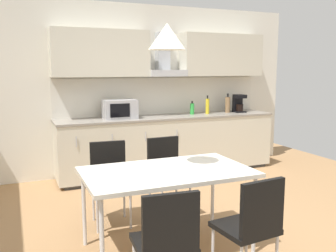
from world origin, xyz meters
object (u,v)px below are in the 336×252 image
object	(u,v)px
coffee_maker	(239,103)
chair_far_right	(167,168)
chair_near_left	(167,237)
bottle_green	(192,109)
dining_table	(167,175)
chair_near_right	(252,221)
bottle_yellow	(207,106)
bottle_brown	(228,104)
pendant_lamp	(167,36)
chair_far_left	(110,174)
microwave	(120,109)

from	to	relation	value
coffee_maker	chair_far_right	world-z (taller)	coffee_maker
chair_near_left	bottle_green	bearing A→B (deg)	61.11
dining_table	chair_near_right	distance (m)	0.90
bottle_yellow	chair_near_left	bearing A→B (deg)	-122.58
bottle_brown	bottle_yellow	distance (m)	0.40
chair_near_left	chair_far_right	size ratio (longest dim) A/B	1.00
bottle_green	chair_near_right	xyz separation A→B (m)	(-1.09, -3.23, -0.47)
coffee_maker	bottle_green	world-z (taller)	coffee_maker
bottle_green	pendant_lamp	bearing A→B (deg)	-120.82
chair_far_left	coffee_maker	bearing A→B (deg)	30.90
bottle_yellow	dining_table	xyz separation A→B (m)	(-1.70, -2.38, -0.34)
chair_far_left	bottle_green	bearing A→B (deg)	42.10
chair_near_right	pendant_lamp	xyz separation A→B (m)	(-0.34, 0.82, 1.38)
chair_far_left	chair_near_left	distance (m)	1.63
microwave	chair_far_left	size ratio (longest dim) A/B	0.55
bottle_green	chair_near_left	distance (m)	3.71
bottle_yellow	chair_near_left	size ratio (longest dim) A/B	0.35
bottle_green	chair_near_right	size ratio (longest dim) A/B	0.25
bottle_yellow	chair_far_left	xyz separation A→B (m)	(-2.03, -1.56, -0.51)
microwave	chair_far_right	size ratio (longest dim) A/B	0.55
microwave	chair_near_left	bearing A→B (deg)	-99.99
bottle_yellow	dining_table	distance (m)	2.94
chair_near_right	chair_near_left	size ratio (longest dim) A/B	1.00
chair_near_right	chair_far_left	world-z (taller)	same
bottle_brown	bottle_yellow	size ratio (longest dim) A/B	1.06
bottle_green	dining_table	distance (m)	2.82
chair_near_right	chair_far_left	distance (m)	1.76
dining_table	pendant_lamp	xyz separation A→B (m)	(-0.00, -0.00, 1.21)
coffee_maker	pendant_lamp	bearing A→B (deg)	-133.97
chair_near_right	pendant_lamp	size ratio (longest dim) A/B	2.72
microwave	chair_near_left	distance (m)	3.27
bottle_brown	bottle_green	xyz separation A→B (m)	(-0.66, 0.01, -0.04)
microwave	bottle_green	world-z (taller)	microwave
bottle_green	bottle_yellow	size ratio (longest dim) A/B	0.72
chair_near_right	pendant_lamp	world-z (taller)	pendant_lamp
pendant_lamp	bottle_green	bearing A→B (deg)	59.18
coffee_maker	chair_far_left	world-z (taller)	coffee_maker
bottle_yellow	chair_far_right	bearing A→B (deg)	-131.21
dining_table	chair_near_left	bearing A→B (deg)	-112.75
chair_near_left	pendant_lamp	distance (m)	1.64
bottle_brown	dining_table	bearing A→B (deg)	-131.13
bottle_brown	bottle_green	size ratio (longest dim) A/B	1.47
dining_table	chair_far_left	world-z (taller)	chair_far_left
chair_far_left	chair_far_right	bearing A→B (deg)	0.02
coffee_maker	chair_near_left	size ratio (longest dim) A/B	0.34
chair_far_right	coffee_maker	bearing A→B (deg)	38.58
bottle_yellow	dining_table	world-z (taller)	bottle_yellow
bottle_yellow	chair_far_right	size ratio (longest dim) A/B	0.35
bottle_brown	pendant_lamp	xyz separation A→B (m)	(-2.10, -2.40, 0.87)
chair_far_right	pendant_lamp	distance (m)	1.64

